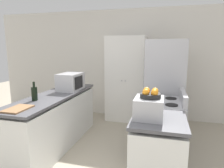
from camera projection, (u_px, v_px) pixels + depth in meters
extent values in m
cube|color=silver|center=(127.00, 64.00, 4.89)|extent=(7.00, 0.06, 2.60)
cube|color=silver|center=(56.00, 123.00, 3.44)|extent=(0.58, 2.13, 0.84)
cube|color=#4C4C51|center=(54.00, 96.00, 3.35)|extent=(0.60, 2.17, 0.04)
cube|color=silver|center=(157.00, 159.00, 2.30)|extent=(0.58, 0.70, 0.84)
cube|color=#4C4C51|center=(159.00, 120.00, 2.21)|extent=(0.60, 0.71, 0.04)
cube|color=white|center=(126.00, 79.00, 4.65)|extent=(0.88, 0.51, 1.96)
sphere|color=#B2B2B7|center=(122.00, 81.00, 4.41)|extent=(0.03, 0.03, 0.03)
sphere|color=#B2B2B7|center=(125.00, 81.00, 4.39)|extent=(0.03, 0.03, 0.03)
cube|color=#9E9EA3|center=(161.00, 130.00, 3.02)|extent=(0.64, 0.79, 0.91)
cube|color=black|center=(139.00, 135.00, 3.12)|extent=(0.02, 0.70, 0.50)
cube|color=#9E9EA3|center=(183.00, 97.00, 2.85)|extent=(0.06, 0.75, 0.16)
cylinder|color=black|center=(152.00, 104.00, 2.79)|extent=(0.17, 0.17, 0.01)
cylinder|color=black|center=(154.00, 97.00, 3.15)|extent=(0.17, 0.17, 0.01)
cylinder|color=black|center=(172.00, 105.00, 2.72)|extent=(0.17, 0.17, 0.01)
cylinder|color=black|center=(171.00, 98.00, 3.08)|extent=(0.17, 0.17, 0.01)
cube|color=#A3A3A8|center=(164.00, 90.00, 3.72)|extent=(0.68, 0.78, 1.83)
cylinder|color=gray|center=(144.00, 86.00, 3.59)|extent=(0.02, 0.02, 1.01)
cube|color=#B2B2B7|center=(71.00, 82.00, 3.72)|extent=(0.36, 0.52, 0.31)
cube|color=black|center=(79.00, 82.00, 3.63)|extent=(0.01, 0.32, 0.23)
cylinder|color=black|center=(34.00, 94.00, 2.96)|extent=(0.09, 0.09, 0.20)
cylinder|color=black|center=(34.00, 84.00, 2.94)|extent=(0.03, 0.03, 0.08)
cube|color=#B2B2B7|center=(149.00, 108.00, 2.22)|extent=(0.31, 0.36, 0.23)
cube|color=black|center=(135.00, 107.00, 2.26)|extent=(0.01, 0.25, 0.14)
cylinder|color=black|center=(150.00, 96.00, 2.19)|extent=(0.23, 0.23, 0.05)
sphere|color=orange|center=(155.00, 91.00, 2.22)|extent=(0.08, 0.08, 0.08)
sphere|color=orange|center=(147.00, 91.00, 2.24)|extent=(0.08, 0.08, 0.08)
sphere|color=orange|center=(146.00, 92.00, 2.15)|extent=(0.08, 0.08, 0.08)
sphere|color=orange|center=(155.00, 93.00, 2.13)|extent=(0.08, 0.08, 0.08)
cube|color=#8E6642|center=(18.00, 109.00, 2.53)|extent=(0.24, 0.36, 0.02)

